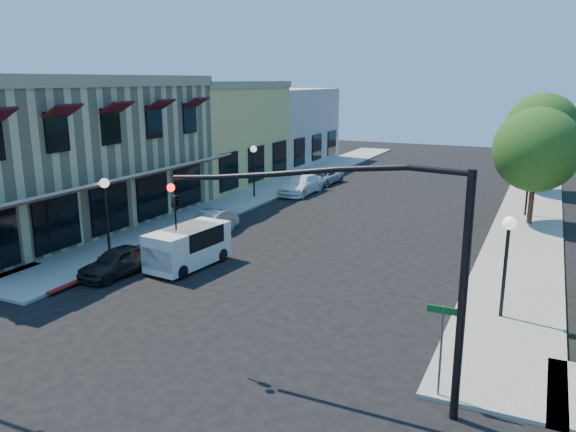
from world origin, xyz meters
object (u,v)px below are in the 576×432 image
at_px(lamppost_right_far, 529,171).
at_px(parked_car_a, 118,261).
at_px(street_name_sign, 442,337).
at_px(lamppost_left_far, 254,158).
at_px(street_tree_b, 542,129).
at_px(signal_mast_arm, 372,243).
at_px(parked_car_d, 324,177).
at_px(lamppost_right_near, 508,241).
at_px(parked_car_c, 301,185).
at_px(street_tree_a, 537,150).
at_px(white_van, 188,245).
at_px(lamppost_left_near, 105,197).
at_px(parked_car_b, 211,223).

bearing_deg(lamppost_right_far, parked_car_a, -129.24).
xyz_separation_m(street_name_sign, lamppost_left_far, (-16.00, 19.80, 1.04)).
bearing_deg(lamppost_left_far, street_tree_b, 30.03).
bearing_deg(signal_mast_arm, parked_car_d, 113.66).
bearing_deg(lamppost_right_far, signal_mast_arm, -96.70).
distance_m(lamppost_right_near, parked_car_d, 25.74).
bearing_deg(street_name_sign, signal_mast_arm, -156.80).
relative_size(signal_mast_arm, parked_car_d, 2.01).
bearing_deg(lamppost_right_far, lamppost_right_near, -90.00).
relative_size(signal_mast_arm, lamppost_left_far, 2.24).
xyz_separation_m(signal_mast_arm, lamppost_right_far, (2.64, 22.50, -1.35)).
relative_size(parked_car_a, parked_car_c, 0.75).
xyz_separation_m(signal_mast_arm, parked_car_a, (-12.06, 4.50, -3.50)).
bearing_deg(parked_car_a, street_tree_a, 52.96).
distance_m(lamppost_right_near, white_van, 12.81).
xyz_separation_m(lamppost_right_far, parked_car_a, (-14.70, -18.00, -2.15)).
bearing_deg(lamppost_right_near, street_tree_b, 89.28).
distance_m(signal_mast_arm, lamppost_left_far, 25.07).
height_order(street_tree_b, signal_mast_arm, street_tree_b).
relative_size(lamppost_left_near, lamppost_left_far, 1.00).
distance_m(lamppost_left_near, parked_car_d, 21.25).
relative_size(street_name_sign, parked_car_c, 0.54).
distance_m(white_van, parked_car_d, 21.03).
bearing_deg(parked_car_d, parked_car_c, -83.95).
bearing_deg(parked_car_c, parked_car_a, -88.28).
bearing_deg(street_name_sign, parked_car_c, 121.37).
bearing_deg(lamppost_right_near, street_tree_a, 88.77).
xyz_separation_m(street_name_sign, parked_car_d, (-13.70, 26.81, -1.14)).
relative_size(street_tree_a, lamppost_left_near, 1.82).
distance_m(street_tree_b, lamppost_right_near, 24.07).
relative_size(lamppost_left_near, parked_car_c, 0.77).
bearing_deg(parked_car_a, signal_mast_arm, -14.37).
relative_size(street_tree_a, street_tree_b, 0.92).
bearing_deg(street_name_sign, street_tree_b, 87.50).
relative_size(white_van, parked_car_a, 1.16).
xyz_separation_m(lamppost_right_near, parked_car_c, (-14.70, 16.67, -2.06)).
bearing_deg(lamppost_right_near, parked_car_d, 124.98).
distance_m(street_tree_a, lamppost_left_far, 17.36).
height_order(parked_car_c, parked_car_d, parked_car_c).
distance_m(parked_car_a, parked_car_c, 18.67).
relative_size(signal_mast_arm, parked_car_a, 2.31).
bearing_deg(lamppost_left_near, parked_car_c, 82.15).
distance_m(lamppost_left_far, lamppost_right_far, 17.12).
bearing_deg(street_tree_b, parked_car_a, -119.98).
bearing_deg(lamppost_left_near, lamppost_right_near, 0.00).
xyz_separation_m(lamppost_right_far, parked_car_b, (-14.70, -11.00, -2.13)).
bearing_deg(street_name_sign, parked_car_d, 117.07).
distance_m(signal_mast_arm, lamppost_right_near, 7.15).
bearing_deg(street_tree_b, lamppost_right_near, -90.72).
relative_size(lamppost_right_near, white_van, 0.89).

